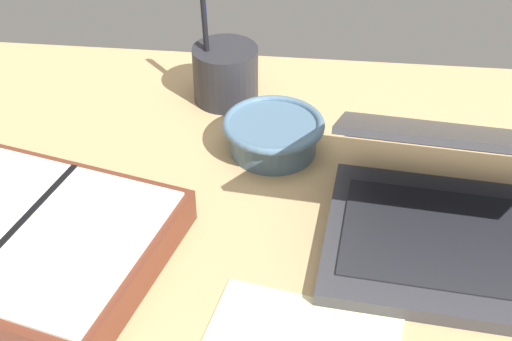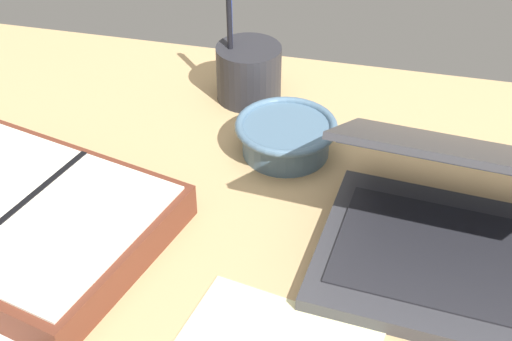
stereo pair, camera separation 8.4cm
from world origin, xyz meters
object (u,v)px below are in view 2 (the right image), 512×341
(pen_cup, at_px, (248,72))
(planner, at_px, (24,221))
(laptop, at_px, (471,227))
(bowl, at_px, (286,136))

(pen_cup, bearing_deg, planner, -116.29)
(laptop, distance_m, bowl, 0.29)
(bowl, bearing_deg, laptop, -32.87)
(laptop, height_order, pen_cup, laptop)
(laptop, bearing_deg, pen_cup, 144.23)
(bowl, relative_size, pen_cup, 0.88)
(planner, bearing_deg, bowl, 55.94)
(bowl, relative_size, planner, 0.38)
(laptop, relative_size, planner, 0.94)
(planner, bearing_deg, pen_cup, 77.79)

